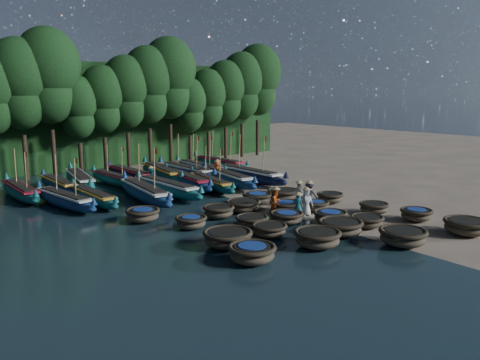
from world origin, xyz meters
TOP-DOWN VIEW (x-y plane):
  - ground at (0.00, 0.00)m, footprint 120.00×120.00m
  - foliage_wall at (0.00, 23.50)m, footprint 40.00×3.00m
  - coracle_3 at (0.33, -9.24)m, footprint 2.49×2.49m
  - coracle_4 at (4.46, -10.25)m, footprint 2.60×2.60m
  - coracle_5 at (-6.77, -6.51)m, footprint 2.31×2.31m
  - coracle_6 at (-3.06, -6.88)m, footprint 2.71×2.71m
  - coracle_7 at (-0.73, -6.34)m, footprint 2.67×2.67m
  - coracle_8 at (1.55, -6.28)m, footprint 2.04×2.04m
  - coracle_9 at (4.84, -7.22)m, footprint 1.97×1.97m
  - coracle_10 at (-6.34, -4.21)m, footprint 2.67×2.67m
  - coracle_11 at (-3.74, -4.27)m, footprint 1.88×1.88m
  - coracle_12 at (-1.40, -3.10)m, footprint 2.03×2.03m
  - coracle_13 at (0.56, -4.55)m, footprint 2.18×2.18m
  - coracle_14 at (4.29, -4.75)m, footprint 2.09×2.09m
  - coracle_15 at (-6.05, -0.55)m, footprint 1.99×1.99m
  - coracle_16 at (-3.33, -2.40)m, footprint 2.18×2.18m
  - coracle_17 at (0.24, -1.28)m, footprint 2.22×2.22m
  - coracle_18 at (1.99, -2.19)m, footprint 1.73×1.73m
  - coracle_19 at (4.34, -1.27)m, footprint 1.78×1.78m
  - coracle_20 at (-7.47, 2.25)m, footprint 1.94×1.94m
  - coracle_21 at (-3.64, 0.26)m, footprint 2.09×2.09m
  - coracle_22 at (-1.58, 0.52)m, footprint 2.33×2.33m
  - coracle_23 at (0.35, 1.47)m, footprint 2.17×2.17m
  - coracle_24 at (2.52, 1.28)m, footprint 2.59×2.59m
  - long_boat_1 at (-9.82, 8.41)m, footprint 2.39×7.70m
  - long_boat_2 at (-8.05, 8.18)m, footprint 1.44×7.29m
  - long_boat_3 at (-4.97, 6.91)m, footprint 2.52×8.76m
  - long_boat_4 at (-2.97, 7.42)m, footprint 1.84×8.64m
  - long_boat_5 at (-0.36, 9.02)m, footprint 2.51×8.38m
  - long_boat_6 at (0.67, 7.22)m, footprint 2.51×7.43m
  - long_boat_7 at (2.69, 7.82)m, footprint 2.84×8.65m
  - long_boat_8 at (4.79, 7.74)m, footprint 1.74×9.03m
  - long_boat_9 at (-11.36, 12.87)m, footprint 1.46×7.91m
  - long_boat_10 at (-8.49, 13.81)m, footprint 1.42×7.37m
  - long_boat_11 at (-6.69, 14.36)m, footprint 2.81×8.39m
  - long_boat_12 at (-4.30, 13.54)m, footprint 1.75×7.29m
  - long_boat_13 at (-2.55, 14.24)m, footprint 1.79×8.17m
  - long_boat_14 at (-0.28, 13.00)m, footprint 2.84×8.93m
  - long_boat_15 at (1.76, 12.55)m, footprint 1.74×8.68m
  - long_boat_16 at (3.74, 13.35)m, footprint 1.59×8.31m
  - long_boat_17 at (6.75, 14.45)m, footprint 1.68×8.51m
  - fisherman_0 at (0.77, -2.51)m, footprint 0.96×0.83m
  - fisherman_1 at (-0.11, -2.67)m, footprint 0.61×0.65m
  - fisherman_2 at (-0.74, -1.51)m, footprint 0.96×0.83m
  - fisherman_3 at (2.36, -1.24)m, footprint 1.19×1.20m
  - fisherman_4 at (1.91, -0.77)m, footprint 0.63×1.03m
  - fisherman_5 at (-2.19, 11.24)m, footprint 0.67×1.45m
  - fisherman_6 at (2.66, 9.16)m, footprint 0.58×0.89m
  - tree_3 at (-9.10, 20.00)m, footprint 4.92×4.92m
  - tree_4 at (-6.80, 20.00)m, footprint 5.34×5.34m
  - tree_5 at (-4.50, 20.00)m, footprint 3.68×3.68m
  - tree_6 at (-2.20, 20.00)m, footprint 4.09×4.09m
  - tree_7 at (0.10, 20.00)m, footprint 4.51×4.51m
  - tree_8 at (2.40, 20.00)m, footprint 4.92×4.92m
  - tree_9 at (4.70, 20.00)m, footprint 5.34×5.34m
  - tree_10 at (7.00, 20.00)m, footprint 3.68×3.68m
  - tree_11 at (9.30, 20.00)m, footprint 4.09×4.09m
  - tree_12 at (11.60, 20.00)m, footprint 4.51×4.51m
  - tree_13 at (13.90, 20.00)m, footprint 4.92×4.92m
  - tree_14 at (16.20, 20.00)m, footprint 5.34×5.34m

SIDE VIEW (x-z plane):
  - ground at x=0.00m, z-range 0.00..0.00m
  - coracle_16 at x=-3.33m, z-range 0.04..0.67m
  - coracle_8 at x=1.55m, z-range 0.05..0.69m
  - coracle_18 at x=1.99m, z-range 0.05..0.69m
  - coracle_11 at x=-3.74m, z-range 0.05..0.71m
  - coracle_14 at x=4.29m, z-range 0.05..0.73m
  - coracle_15 at x=-6.05m, z-range 0.05..0.72m
  - coracle_19 at x=4.34m, z-range 0.05..0.74m
  - coracle_12 at x=-1.40m, z-range 0.05..0.74m
  - coracle_9 at x=4.84m, z-range 0.05..0.75m
  - coracle_17 at x=0.24m, z-range 0.05..0.75m
  - coracle_22 at x=-1.58m, z-range 0.05..0.76m
  - coracle_13 at x=0.56m, z-range 0.06..0.76m
  - coracle_21 at x=-3.64m, z-range 0.05..0.78m
  - coracle_24 at x=2.52m, z-range 0.05..0.78m
  - coracle_23 at x=0.35m, z-range 0.06..0.81m
  - coracle_20 at x=-7.47m, z-range 0.06..0.82m
  - coracle_7 at x=-0.73m, z-range 0.06..0.85m
  - coracle_4 at x=4.46m, z-range 0.06..0.85m
  - coracle_5 at x=-6.77m, z-range 0.06..0.85m
  - coracle_10 at x=-6.34m, z-range 0.06..0.86m
  - coracle_3 at x=0.33m, z-range 0.06..0.88m
  - coracle_6 at x=-3.06m, z-range 0.06..0.89m
  - long_boat_2 at x=-8.05m, z-range -0.15..1.13m
  - long_boat_12 at x=-4.30m, z-range -1.06..2.04m
  - long_boat_10 at x=-8.49m, z-range -0.15..1.14m
  - long_boat_6 at x=0.67m, z-range -1.09..2.11m
  - long_boat_1 at x=-9.82m, z-range -1.13..2.17m
  - long_boat_9 at x=-11.36m, z-range -1.15..2.21m
  - long_boat_13 at x=-2.55m, z-range -0.17..1.27m
  - long_boat_16 at x=3.74m, z-range -1.20..2.32m
  - long_boat_5 at x=-0.36m, z-range -0.18..1.31m
  - long_boat_11 at x=-6.69m, z-range -0.18..1.32m
  - long_boat_17 at x=6.75m, z-range -1.23..2.38m
  - long_boat_4 at x=-2.97m, z-range -0.18..1.34m
  - long_boat_15 at x=1.76m, z-range -1.26..2.43m
  - long_boat_7 at x=2.69m, z-range -0.18..1.36m
  - long_boat_3 at x=-4.97m, z-range -1.28..2.47m
  - long_boat_14 at x=-0.28m, z-range -0.19..1.40m
  - long_boat_8 at x=4.79m, z-range -1.31..2.53m
  - fisherman_5 at x=-2.19m, z-range -0.06..1.65m
  - fisherman_3 at x=2.36m, z-range -0.06..1.80m
  - fisherman_1 at x=-0.11m, z-range 0.02..1.72m
  - fisherman_0 at x=0.77m, z-range -0.04..1.81m
  - fisherman_4 at x=1.91m, z-range -0.03..1.81m
  - fisherman_2 at x=-0.74m, z-range -0.05..1.85m
  - fisherman_6 at x=2.66m, z-range -0.05..1.96m
  - foliage_wall at x=0.00m, z-range 0.00..10.00m
  - tree_5 at x=-4.50m, z-range 1.63..10.31m
  - tree_10 at x=7.00m, z-range 1.63..10.31m
  - tree_6 at x=-2.20m, z-range 1.82..11.47m
  - tree_11 at x=9.30m, z-range 1.82..11.47m
  - tree_7 at x=0.10m, z-range 2.01..12.64m
  - tree_12 at x=11.60m, z-range 2.01..12.64m
  - tree_3 at x=-9.10m, z-range 2.19..13.80m
  - tree_8 at x=2.40m, z-range 2.19..13.80m
  - tree_13 at x=13.90m, z-range 2.19..13.80m
  - tree_4 at x=-6.80m, z-range 2.38..14.96m
  - tree_9 at x=4.70m, z-range 2.38..14.96m
  - tree_14 at x=16.20m, z-range 2.38..14.96m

